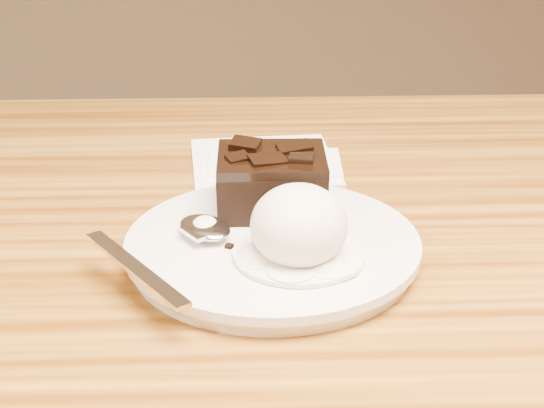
{
  "coord_description": "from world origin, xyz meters",
  "views": [
    {
      "loc": [
        -0.09,
        -0.53,
        1.04
      ],
      "look_at": [
        -0.07,
        0.02,
        0.79
      ],
      "focal_mm": 55.22,
      "sensor_mm": 36.0,
      "label": 1
    }
  ],
  "objects_px": {
    "ice_cream_scoop": "(299,226)",
    "spoon": "(205,230)",
    "plate": "(273,249)",
    "napkin": "(263,161)",
    "brownie": "(272,185)"
  },
  "relations": [
    {
      "from": "napkin",
      "to": "spoon",
      "type": "bearing_deg",
      "value": -104.36
    },
    {
      "from": "spoon",
      "to": "napkin",
      "type": "bearing_deg",
      "value": 40.75
    },
    {
      "from": "ice_cream_scoop",
      "to": "napkin",
      "type": "relative_size",
      "value": 0.54
    },
    {
      "from": "plate",
      "to": "brownie",
      "type": "bearing_deg",
      "value": 88.51
    },
    {
      "from": "ice_cream_scoop",
      "to": "spoon",
      "type": "distance_m",
      "value": 0.08
    },
    {
      "from": "plate",
      "to": "brownie",
      "type": "distance_m",
      "value": 0.06
    },
    {
      "from": "plate",
      "to": "napkin",
      "type": "distance_m",
      "value": 0.19
    },
    {
      "from": "brownie",
      "to": "spoon",
      "type": "xyz_separation_m",
      "value": [
        -0.05,
        -0.05,
        -0.01
      ]
    },
    {
      "from": "ice_cream_scoop",
      "to": "spoon",
      "type": "xyz_separation_m",
      "value": [
        -0.07,
        0.03,
        -0.02
      ]
    },
    {
      "from": "spoon",
      "to": "napkin",
      "type": "relative_size",
      "value": 1.39
    },
    {
      "from": "brownie",
      "to": "spoon",
      "type": "relative_size",
      "value": 0.45
    },
    {
      "from": "ice_cream_scoop",
      "to": "napkin",
      "type": "distance_m",
      "value": 0.22
    },
    {
      "from": "plate",
      "to": "napkin",
      "type": "height_order",
      "value": "plate"
    },
    {
      "from": "plate",
      "to": "spoon",
      "type": "relative_size",
      "value": 1.17
    },
    {
      "from": "brownie",
      "to": "napkin",
      "type": "relative_size",
      "value": 0.62
    }
  ]
}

